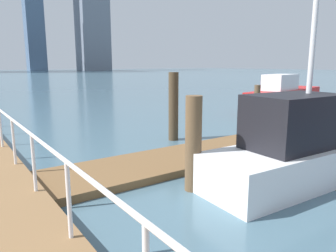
{
  "coord_description": "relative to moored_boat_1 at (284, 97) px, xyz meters",
  "views": [
    {
      "loc": [
        -4.33,
        3.77,
        2.67
      ],
      "look_at": [
        0.76,
        11.03,
        0.95
      ],
      "focal_mm": 34.19,
      "sensor_mm": 36.0,
      "label": 1
    }
  ],
  "objects": [
    {
      "name": "ground_plane",
      "position": [
        -11.86,
        4.92,
        -0.78
      ],
      "size": [
        300.0,
        300.0,
        0.0
      ],
      "primitive_type": "plane",
      "color": "#476675"
    },
    {
      "name": "floating_dock",
      "position": [
        -10.24,
        -4.52,
        -0.69
      ],
      "size": [
        10.25,
        2.0,
        0.18
      ],
      "primitive_type": "cube",
      "color": "brown",
      "rests_on": "ground_plane"
    },
    {
      "name": "boardwalk_railing",
      "position": [
        -15.01,
        -8.35,
        0.47
      ],
      "size": [
        0.06,
        25.3,
        1.08
      ],
      "color": "white",
      "rests_on": "boardwalk"
    },
    {
      "name": "dock_piling_0",
      "position": [
        -12.01,
        -6.27,
        0.24
      ],
      "size": [
        0.35,
        0.35,
        2.03
      ],
      "primitive_type": "cylinder",
      "color": "brown",
      "rests_on": "ground_plane"
    },
    {
      "name": "dock_piling_1",
      "position": [
        -3.89,
        -1.21,
        0.06
      ],
      "size": [
        0.29,
        0.29,
        1.69
      ],
      "primitive_type": "cylinder",
      "color": "brown",
      "rests_on": "ground_plane"
    },
    {
      "name": "dock_piling_2",
      "position": [
        -9.64,
        -2.29,
        0.42
      ],
      "size": [
        0.35,
        0.35,
        2.4
      ],
      "primitive_type": "cylinder",
      "color": "#473826",
      "rests_on": "ground_plane"
    },
    {
      "name": "moored_boat_1",
      "position": [
        0.0,
        0.0,
        0.0
      ],
      "size": [
        7.6,
        3.01,
        2.11
      ],
      "color": "red",
      "rests_on": "ground_plane"
    },
    {
      "name": "moored_boat_3",
      "position": [
        -9.66,
        -7.25,
        -0.01
      ],
      "size": [
        5.34,
        1.86,
        8.33
      ],
      "color": "white",
      "rests_on": "ground_plane"
    },
    {
      "name": "skyline_tower_4",
      "position": [
        38.06,
        121.75,
        22.06
      ],
      "size": [
        12.13,
        12.39,
        45.68
      ],
      "primitive_type": "cube",
      "rotation": [
        0.0,
        0.0,
        -0.04
      ],
      "color": "slate",
      "rests_on": "ground_plane"
    }
  ]
}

